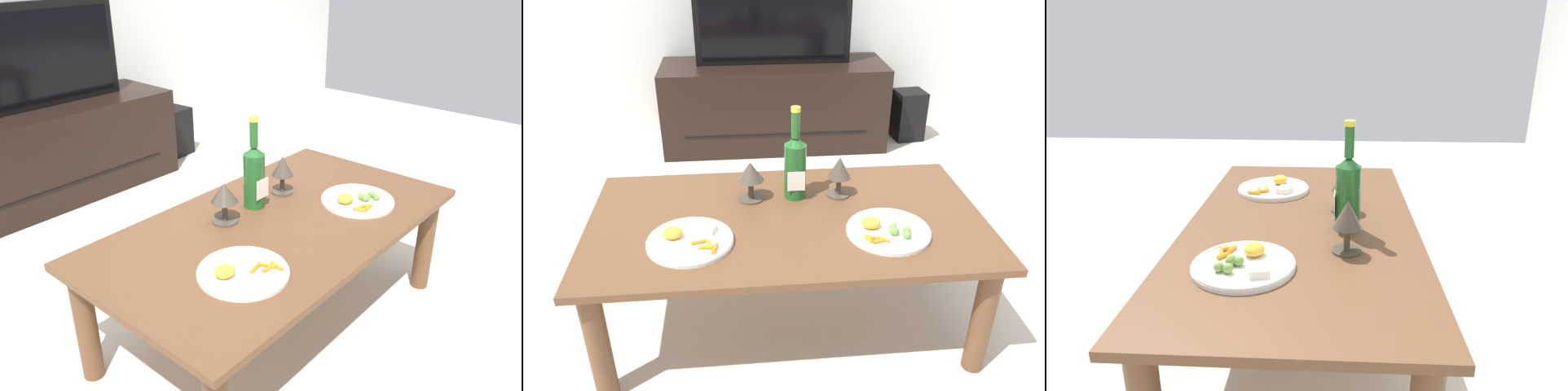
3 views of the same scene
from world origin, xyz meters
The scene contains 10 objects.
ground_plane centered at (0.00, 0.00, 0.00)m, with size 6.40×6.40×0.00m, color beige.
dining_table centered at (0.00, 0.00, 0.37)m, with size 1.32×0.72×0.44m.
tv_stand centered at (0.09, 1.68, 0.26)m, with size 1.37×0.49×0.52m.
tv_screen centered at (0.09, 1.67, 0.79)m, with size 0.93×0.05×0.54m.
floor_speaker centered at (0.97, 1.68, 0.16)m, with size 0.18×0.18×0.32m, color black.
wine_bottle centered at (0.04, 0.14, 0.57)m, with size 0.08×0.08×0.34m.
goblet_left centered at (-0.11, 0.14, 0.54)m, with size 0.09×0.09×0.14m.
goblet_right centered at (0.20, 0.14, 0.54)m, with size 0.08×0.08×0.15m.
dinner_plate_left centered at (-0.31, -0.13, 0.45)m, with size 0.27×0.27×0.05m.
dinner_plate_right centered at (0.31, -0.13, 0.45)m, with size 0.27×0.27×0.05m.
Camera 1 is at (-1.24, -1.00, 1.29)m, focal length 36.25 mm.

